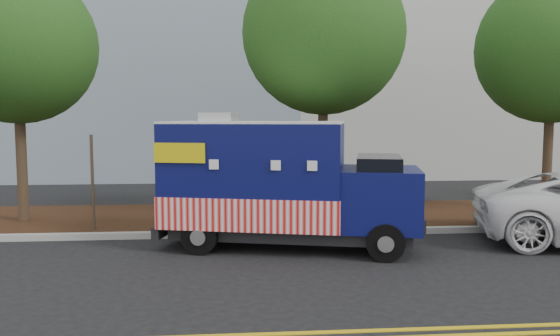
{
  "coord_description": "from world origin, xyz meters",
  "views": [
    {
      "loc": [
        -0.86,
        -11.26,
        2.81
      ],
      "look_at": [
        0.14,
        0.6,
        1.69
      ],
      "focal_mm": 35.0,
      "sensor_mm": 36.0,
      "label": 1
    }
  ],
  "objects": [
    {
      "name": "ground",
      "position": [
        0.0,
        0.0,
        0.0
      ],
      "size": [
        120.0,
        120.0,
        0.0
      ],
      "primitive_type": "plane",
      "color": "black",
      "rests_on": "ground"
    },
    {
      "name": "curb",
      "position": [
        0.0,
        1.4,
        0.07
      ],
      "size": [
        120.0,
        0.18,
        0.15
      ],
      "primitive_type": "cube",
      "color": "#9E9E99",
      "rests_on": "ground"
    },
    {
      "name": "mulch_strip",
      "position": [
        0.0,
        3.5,
        0.07
      ],
      "size": [
        120.0,
        4.0,
        0.15
      ],
      "primitive_type": "cube",
      "color": "black",
      "rests_on": "ground"
    },
    {
      "name": "centerline_near",
      "position": [
        0.0,
        -4.45,
        0.01
      ],
      "size": [
        120.0,
        0.1,
        0.01
      ],
      "primitive_type": "cube",
      "color": "gold",
      "rests_on": "ground"
    },
    {
      "name": "tree_a",
      "position": [
        -6.27,
        3.1,
        4.6
      ],
      "size": [
        3.95,
        3.95,
        6.58
      ],
      "color": "#38281C",
      "rests_on": "ground"
    },
    {
      "name": "tree_b",
      "position": [
        1.49,
        3.03,
        4.97
      ],
      "size": [
        4.24,
        4.24,
        7.1
      ],
      "color": "#38281C",
      "rests_on": "ground"
    },
    {
      "name": "tree_c",
      "position": [
        8.02,
        3.49,
        4.71
      ],
      "size": [
        4.18,
        4.18,
        6.81
      ],
      "color": "#38281C",
      "rests_on": "ground"
    },
    {
      "name": "sign_post",
      "position": [
        -4.2,
        1.83,
        1.2
      ],
      "size": [
        0.06,
        0.06,
        2.4
      ],
      "primitive_type": "cube",
      "color": "#473828",
      "rests_on": "ground"
    },
    {
      "name": "food_truck",
      "position": [
        0.06,
        0.36,
        1.31
      ],
      "size": [
        5.81,
        3.23,
        2.9
      ],
      "rotation": [
        0.0,
        0.0,
        -0.24
      ],
      "color": "black",
      "rests_on": "ground"
    }
  ]
}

